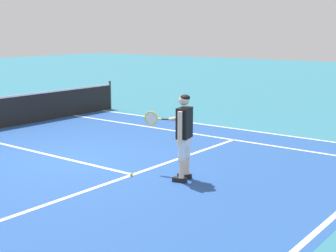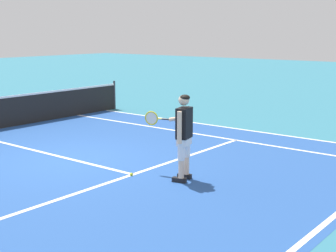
# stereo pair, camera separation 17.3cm
# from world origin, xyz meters

# --- Properties ---
(ground_plane) EXTENTS (80.00, 80.00, 0.00)m
(ground_plane) POSITION_xyz_m (0.00, 0.00, 0.00)
(ground_plane) COLOR teal
(court_inner_surface) EXTENTS (10.98, 10.87, 0.00)m
(court_inner_surface) POSITION_xyz_m (0.00, -0.71, 0.00)
(court_inner_surface) COLOR #234C93
(court_inner_surface) RESTS_ON ground
(line_baseline) EXTENTS (10.98, 0.10, 0.01)m
(line_baseline) POSITION_xyz_m (0.00, -5.95, 0.00)
(line_baseline) COLOR white
(line_baseline) RESTS_ON ground
(line_service) EXTENTS (8.23, 0.10, 0.01)m
(line_service) POSITION_xyz_m (0.00, -1.87, 0.00)
(line_service) COLOR white
(line_service) RESTS_ON ground
(line_centre_service) EXTENTS (0.10, 6.40, 0.01)m
(line_centre_service) POSITION_xyz_m (0.00, 1.33, 0.00)
(line_centre_service) COLOR white
(line_centre_service) RESTS_ON ground
(line_singles_right) EXTENTS (0.10, 10.47, 0.01)m
(line_singles_right) POSITION_xyz_m (4.12, -0.71, 0.00)
(line_singles_right) COLOR white
(line_singles_right) RESTS_ON ground
(line_doubles_right) EXTENTS (0.10, 10.47, 0.01)m
(line_doubles_right) POSITION_xyz_m (5.49, -0.71, 0.00)
(line_doubles_right) COLOR white
(line_doubles_right) RESTS_ON ground
(tennis_player) EXTENTS (0.59, 1.21, 1.71)m
(tennis_player) POSITION_xyz_m (0.34, -2.90, 0.99)
(tennis_player) COLOR black
(tennis_player) RESTS_ON ground
(tennis_ball_near_feet) EXTENTS (0.07, 0.07, 0.07)m
(tennis_ball_near_feet) POSITION_xyz_m (-0.09, -1.91, 0.03)
(tennis_ball_near_feet) COLOR #CCE02D
(tennis_ball_near_feet) RESTS_ON ground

